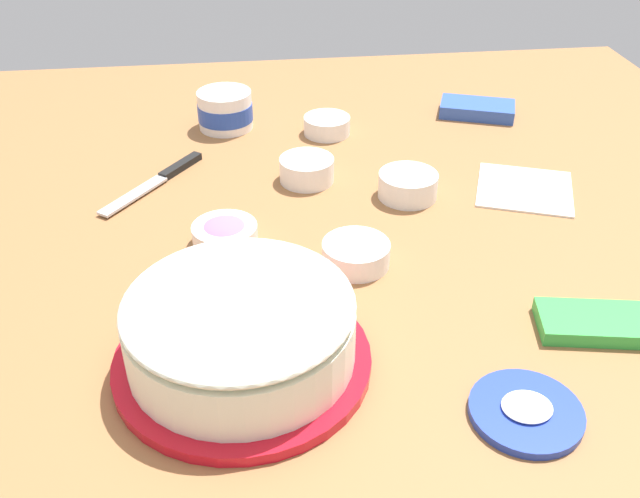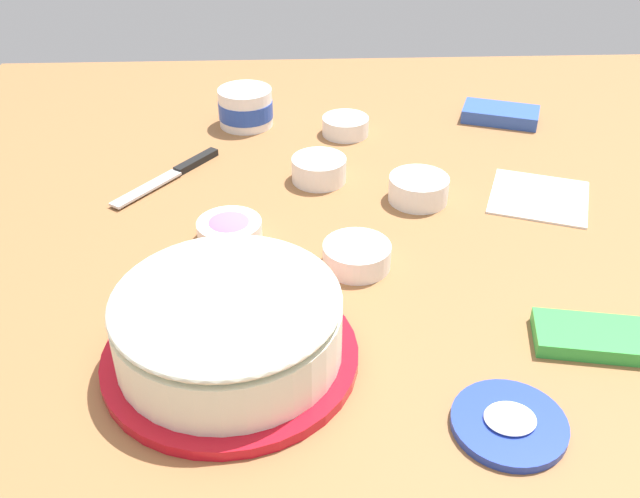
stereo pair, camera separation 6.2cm
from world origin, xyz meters
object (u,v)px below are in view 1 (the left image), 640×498
Objects in this scene: sprinkle_bowl_orange at (356,253)px; paper_napkin at (525,188)px; candy_box_upper at (477,109)px; sprinkle_bowl_yellow at (307,169)px; sprinkle_bowl_rainbow at (327,125)px; candy_box_lower at (603,323)px; sprinkle_bowl_pink at (225,233)px; sprinkle_bowl_green at (408,185)px; frosting_tub at (225,109)px; spreading_knife at (162,177)px; frosting_tub_lid at (526,411)px; frosted_cake at (240,331)px.

paper_napkin is (-0.31, -0.17, -0.01)m from sprinkle_bowl_orange.
sprinkle_bowl_yellow is at bearing 52.27° from candy_box_upper.
sprinkle_bowl_rainbow is 0.66m from candy_box_lower.
sprinkle_bowl_pink is 0.65m from candy_box_upper.
sprinkle_bowl_green is 0.39m from candy_box_lower.
frosting_tub reaches higher than spreading_knife.
sprinkle_bowl_pink is 1.08× the size of sprinkle_bowl_rainbow.
candy_box_lower is 1.09× the size of candy_box_upper.
frosting_tub_lid is at bearing 99.17° from sprinkle_bowl_rainbow.
sprinkle_bowl_pink reaches higher than paper_napkin.
sprinkle_bowl_orange is at bearing 76.00° from candy_box_upper.
frosting_tub_lid is 0.50m from paper_napkin.
frosting_tub_lid is 0.19m from candy_box_lower.
paper_napkin is (-0.29, 0.26, -0.01)m from sprinkle_bowl_rainbow.
sprinkle_bowl_orange is at bearing -65.87° from frosting_tub_lid.
sprinkle_bowl_pink is at bearing -86.21° from frosted_cake.
sprinkle_bowl_rainbow is (-0.19, 0.05, -0.02)m from frosting_tub.
sprinkle_bowl_rainbow is 0.39m from paper_napkin.
spreading_knife is at bearing 38.43° from candy_box_upper.
candy_box_upper is (-0.31, -0.05, -0.00)m from sprinkle_bowl_rainbow.
sprinkle_bowl_pink reaches higher than sprinkle_bowl_rainbow.
spreading_knife is 2.22× the size of sprinkle_bowl_yellow.
sprinkle_bowl_orange is 0.63× the size of paper_napkin.
candy_box_upper is (-0.19, -0.78, 0.01)m from frosting_tub_lid.
sprinkle_bowl_yellow is at bearing -80.62° from sprinkle_bowl_orange.
sprinkle_bowl_pink is (0.31, -0.37, 0.01)m from frosting_tub_lid.
frosted_cake is at bearing 52.67° from sprinkle_bowl_green.
frosted_cake is 0.45m from sprinkle_bowl_yellow.
sprinkle_bowl_pink is 1.04× the size of sprinkle_bowl_yellow.
sprinkle_bowl_yellow reaches higher than sprinkle_bowl_rainbow.
sprinkle_bowl_pink is 0.41m from sprinkle_bowl_rainbow.
candy_box_lower is (-0.56, 0.45, 0.00)m from spreading_knife.
frosting_tub reaches higher than candy_box_lower.
sprinkle_bowl_rainbow is 0.58× the size of paper_napkin.
sprinkle_bowl_green reaches higher than candy_box_upper.
spreading_knife is 0.24m from sprinkle_bowl_yellow.
frosting_tub is at bearing -118.14° from spreading_knife.
frosting_tub reaches higher than sprinkle_bowl_orange.
sprinkle_bowl_rainbow reaches higher than frosting_tub_lid.
sprinkle_bowl_orange reaches higher than paper_napkin.
frosted_cake is 1.89× the size of candy_box_lower.
sprinkle_bowl_yellow is (0.04, -0.25, 0.00)m from sprinkle_bowl_orange.
frosting_tub reaches higher than sprinkle_bowl_pink.
sprinkle_bowl_green is (-0.27, -0.36, -0.03)m from frosted_cake.
frosting_tub reaches higher than candy_box_upper.
sprinkle_bowl_pink is 0.66× the size of candy_box_upper.
frosting_tub_lid is 0.84× the size of candy_box_upper.
frosted_cake is at bearing 48.58° from sprinkle_bowl_orange.
sprinkle_bowl_green is at bearing 111.06° from sprinkle_bowl_rainbow.
frosted_cake is 0.82m from candy_box_upper.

